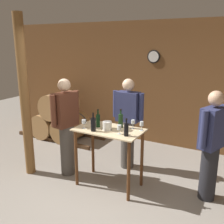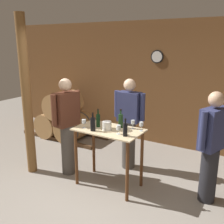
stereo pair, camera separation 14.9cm
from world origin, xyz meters
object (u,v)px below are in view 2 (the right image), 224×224
object	(u,v)px
wine_glass_near_left	(84,122)
person_host	(67,125)
wooden_post	(27,97)
wine_bottle_far_left	(98,120)
wine_glass_near_center	(118,128)
wine_glass_far_side	(141,125)
ice_bucket	(107,126)
wine_glass_near_right	(133,123)
wine_bottle_right	(125,129)
person_visitor_bearded	(211,146)
person_visitor_with_scarf	(129,122)
wine_bottle_center	(121,120)
wine_bottle_left	(93,124)

from	to	relation	value
wine_glass_near_left	person_host	xyz separation A→B (m)	(-0.47, 0.14, -0.17)
wooden_post	wine_bottle_far_left	bearing A→B (deg)	14.16
wine_glass_near_center	wine_glass_far_side	world-z (taller)	wine_glass_far_side
wine_glass_far_side	ice_bucket	bearing A→B (deg)	-154.36
wine_glass_near_right	wine_bottle_right	bearing A→B (deg)	-80.87
wine_bottle_far_left	person_visitor_bearded	size ratio (longest dim) A/B	0.18
wine_glass_near_left	person_host	distance (m)	0.52
wine_bottle_right	person_visitor_with_scarf	bearing A→B (deg)	114.08
wine_bottle_right	ice_bucket	distance (m)	0.38
wine_bottle_far_left	person_host	xyz separation A→B (m)	(-0.62, -0.02, -0.18)
wine_glass_near_right	wine_bottle_center	bearing A→B (deg)	-167.17
wine_glass_near_right	wine_glass_near_left	bearing A→B (deg)	-151.21
wine_bottle_right	ice_bucket	bearing A→B (deg)	165.76
wine_glass_far_side	person_host	distance (m)	1.31
wine_glass_near_left	person_visitor_with_scarf	size ratio (longest dim) A/B	0.09
wine_bottle_right	wine_glass_near_center	size ratio (longest dim) A/B	1.89
wine_bottle_left	person_visitor_with_scarf	world-z (taller)	person_visitor_with_scarf
wine_glass_near_center	wine_glass_far_side	bearing A→B (deg)	52.41
wooden_post	wine_bottle_far_left	world-z (taller)	wooden_post
wooden_post	person_visitor_bearded	size ratio (longest dim) A/B	1.67
wine_bottle_right	wine_glass_far_side	xyz separation A→B (m)	(0.10, 0.32, 0.00)
wine_bottle_center	person_visitor_bearded	size ratio (longest dim) A/B	0.18
wine_bottle_far_left	wine_glass_far_side	world-z (taller)	wine_bottle_far_left
wine_glass_far_side	person_host	size ratio (longest dim) A/B	0.08
person_visitor_bearded	wine_bottle_far_left	bearing A→B (deg)	-167.57
wine_bottle_right	wine_glass_near_left	xyz separation A→B (m)	(-0.72, -0.01, 0.00)
wine_bottle_left	person_visitor_bearded	distance (m)	1.72
wine_bottle_left	person_visitor_bearded	world-z (taller)	person_visitor_bearded
wine_bottle_left	wooden_post	bearing A→B (deg)	-174.97
ice_bucket	person_host	distance (m)	0.83
wine_glass_near_center	ice_bucket	world-z (taller)	ice_bucket
person_visitor_bearded	wine_glass_near_right	bearing A→B (deg)	-171.82
wine_bottle_far_left	wine_bottle_right	distance (m)	0.58
wine_glass_near_right	person_host	distance (m)	1.16
person_visitor_with_scarf	person_visitor_bearded	xyz separation A→B (m)	(1.47, -0.35, -0.01)
wine_bottle_left	person_visitor_bearded	xyz separation A→B (m)	(1.61, 0.56, -0.21)
wooden_post	person_visitor_with_scarf	size ratio (longest dim) A/B	1.64
wine_bottle_far_left	wine_glass_near_left	distance (m)	0.23
person_visitor_with_scarf	ice_bucket	bearing A→B (deg)	-88.29
wine_bottle_left	wine_bottle_right	xyz separation A→B (m)	(0.52, 0.05, -0.01)
wine_glass_far_side	ice_bucket	size ratio (longest dim) A/B	1.03
wine_glass_far_side	person_host	bearing A→B (deg)	-171.60
wooden_post	wine_glass_near_right	bearing A→B (deg)	16.34
wine_glass_near_center	person_host	distance (m)	1.08
wine_bottle_left	wine_bottle_right	size ratio (longest dim) A/B	1.10
wooden_post	person_visitor_bearded	bearing A→B (deg)	13.17
wine_glass_near_left	wine_glass_near_center	xyz separation A→B (m)	(0.59, 0.04, -0.01)
person_visitor_with_scarf	person_visitor_bearded	size ratio (longest dim) A/B	1.01
wine_glass_near_right	person_visitor_with_scarf	bearing A→B (deg)	122.61
wooden_post	person_host	size ratio (longest dim) A/B	1.61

